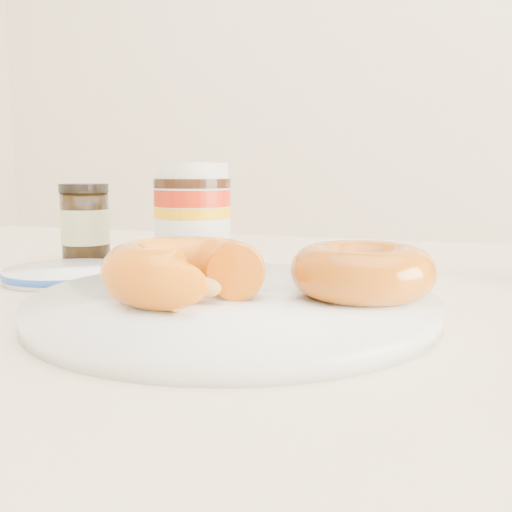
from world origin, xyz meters
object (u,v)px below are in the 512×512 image
(plate, at_px, (234,303))
(donut_bitten, at_px, (184,271))
(donut_whole, at_px, (362,271))
(blue_rim_saucer, at_px, (68,273))
(nutella_jar, at_px, (193,213))
(dining_table, at_px, (324,408))
(dark_jar, at_px, (85,223))

(plate, bearing_deg, donut_bitten, -137.81)
(donut_bitten, bearing_deg, donut_whole, 14.31)
(blue_rim_saucer, bearing_deg, donut_bitten, -29.34)
(donut_bitten, distance_m, nutella_jar, 0.20)
(dining_table, distance_m, blue_rim_saucer, 0.27)
(nutella_jar, bearing_deg, dark_jar, 171.44)
(dark_jar, bearing_deg, dining_table, -22.98)
(plate, relative_size, dark_jar, 3.27)
(donut_bitten, xyz_separation_m, donut_whole, (0.11, 0.05, -0.00))
(donut_bitten, distance_m, blue_rim_saucer, 0.19)
(plate, height_order, blue_rim_saucer, plate)
(dark_jar, height_order, blue_rim_saucer, dark_jar)
(donut_bitten, xyz_separation_m, dark_jar, (-0.22, 0.20, 0.01))
(donut_bitten, distance_m, dark_jar, 0.30)
(donut_whole, height_order, blue_rim_saucer, donut_whole)
(nutella_jar, height_order, dark_jar, nutella_jar)
(dining_table, relative_size, nutella_jar, 12.71)
(donut_bitten, bearing_deg, dark_jar, 129.18)
(nutella_jar, bearing_deg, donut_whole, -34.41)
(dining_table, relative_size, plate, 4.86)
(plate, height_order, dark_jar, dark_jar)
(nutella_jar, height_order, blue_rim_saucer, nutella_jar)
(donut_bitten, relative_size, nutella_jar, 1.02)
(donut_bitten, height_order, donut_whole, donut_bitten)
(plate, relative_size, nutella_jar, 2.62)
(dark_jar, xyz_separation_m, blue_rim_saucer, (0.06, -0.11, -0.04))
(plate, height_order, donut_bitten, donut_bitten)
(donut_whole, bearing_deg, blue_rim_saucer, 170.76)
(donut_bitten, bearing_deg, plate, 33.54)
(dining_table, xyz_separation_m, donut_bitten, (-0.08, -0.07, 0.12))
(dining_table, relative_size, dark_jar, 15.89)
(donut_whole, xyz_separation_m, dark_jar, (-0.34, 0.15, 0.01))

